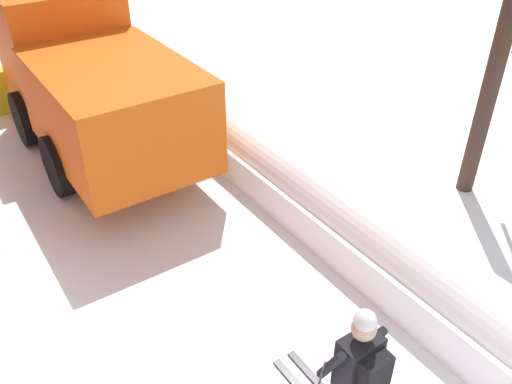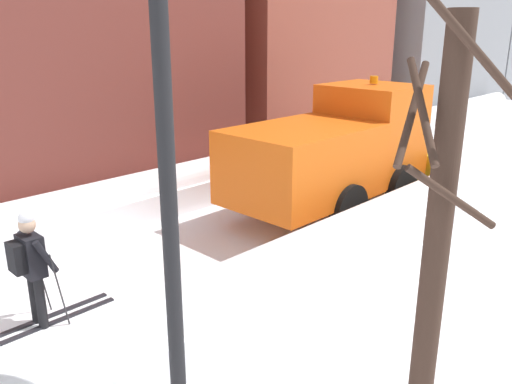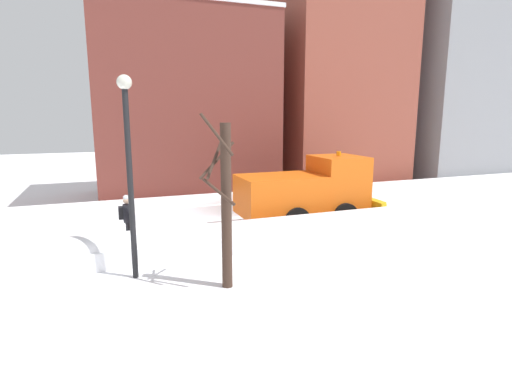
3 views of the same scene
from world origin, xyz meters
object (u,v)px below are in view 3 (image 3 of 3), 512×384
at_px(plow_truck, 309,191).
at_px(traffic_light_pole, 167,154).
at_px(street_lamp, 129,155).
at_px(bare_tree_near, 226,204).
at_px(skier, 127,217).

bearing_deg(plow_truck, traffic_light_pole, -124.82).
relative_size(plow_truck, street_lamp, 1.05).
xyz_separation_m(traffic_light_pole, street_lamp, (7.06, -2.02, 0.67)).
height_order(street_lamp, bare_tree_near, street_lamp).
height_order(plow_truck, traffic_light_pole, traffic_light_pole).
distance_m(traffic_light_pole, street_lamp, 7.37).
xyz_separation_m(street_lamp, bare_tree_near, (1.53, 2.30, -1.23)).
distance_m(plow_truck, traffic_light_pole, 6.67).
bearing_deg(street_lamp, bare_tree_near, 56.24).
distance_m(plow_truck, street_lamp, 8.35).
distance_m(skier, street_lamp, 4.25).
xyz_separation_m(plow_truck, street_lamp, (3.34, -7.36, 2.08)).
bearing_deg(traffic_light_pole, street_lamp, -15.94).
height_order(plow_truck, bare_tree_near, bare_tree_near).
bearing_deg(plow_truck, skier, -90.39).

